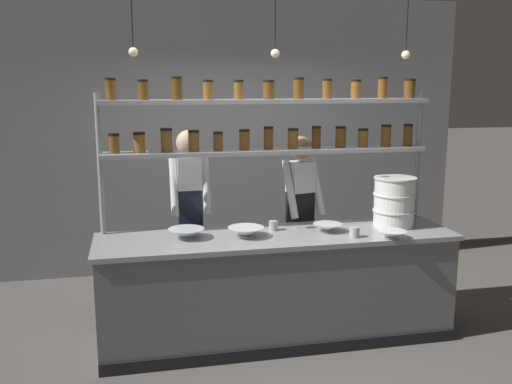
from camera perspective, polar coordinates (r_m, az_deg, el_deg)
The scene contains 14 objects.
ground_plane at distance 5.07m, azimuth 2.07°, elevation -14.34°, with size 40.00×40.00×0.00m, color #5B5651.
back_wall at distance 6.61m, azimuth -2.24°, elevation 5.64°, with size 5.39×0.12×3.11m, color #939399.
prep_counter at distance 4.89m, azimuth 2.11°, elevation -9.48°, with size 2.99×0.76×0.92m.
spice_shelf_unit at distance 4.92m, azimuth 1.32°, elevation 6.17°, with size 2.87×0.28×2.21m.
chef_left at distance 5.27m, azimuth -6.62°, elevation -1.75°, with size 0.36×0.30×1.74m.
chef_center at distance 5.36m, azimuth 4.43°, elevation -1.99°, with size 0.41×0.34×1.68m.
container_stack at distance 5.12m, azimuth 13.66°, elevation -0.94°, with size 0.37×0.37×0.44m.
prep_bowl_near_left at distance 4.87m, azimuth 7.17°, elevation -3.56°, with size 0.25×0.25×0.07m.
prep_bowl_center_front at distance 4.67m, azimuth -1.02°, elevation -4.04°, with size 0.30×0.30×0.08m.
prep_bowl_center_back at distance 4.66m, azimuth -6.98°, elevation -4.15°, with size 0.29×0.29×0.08m.
prep_bowl_near_right at distance 4.76m, azimuth 13.46°, elevation -4.17°, with size 0.23×0.23×0.06m.
serving_cup_front at distance 4.87m, azimuth 1.74°, elevation -3.39°, with size 0.07×0.07×0.08m.
serving_cup_by_board at distance 4.72m, azimuth 9.83°, elevation -3.98°, with size 0.08×0.08×0.08m.
pendant_light_row at distance 4.59m, azimuth 2.02°, elevation 14.14°, with size 2.26×0.07×0.71m.
Camera 1 is at (-1.15, -4.44, 2.17)m, focal length 40.00 mm.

